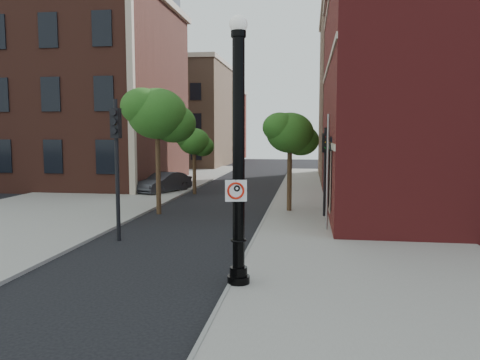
% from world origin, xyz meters
% --- Properties ---
extents(ground, '(120.00, 120.00, 0.00)m').
position_xyz_m(ground, '(0.00, 0.00, 0.00)').
color(ground, black).
rests_on(ground, ground).
extents(sidewalk_right, '(8.00, 60.00, 0.12)m').
position_xyz_m(sidewalk_right, '(6.00, 10.00, 0.06)').
color(sidewalk_right, gray).
rests_on(sidewalk_right, ground).
extents(sidewalk_left, '(10.00, 50.00, 0.12)m').
position_xyz_m(sidewalk_left, '(-9.00, 18.00, 0.06)').
color(sidewalk_left, gray).
rests_on(sidewalk_left, ground).
extents(curb_edge, '(0.10, 60.00, 0.14)m').
position_xyz_m(curb_edge, '(2.05, 10.00, 0.07)').
color(curb_edge, gray).
rests_on(curb_edge, ground).
extents(victorian_building, '(18.60, 14.60, 17.95)m').
position_xyz_m(victorian_building, '(-16.00, 23.97, 8.74)').
color(victorian_building, '#582B20').
rests_on(victorian_building, ground).
extents(bg_building_tan_a, '(12.00, 12.00, 12.00)m').
position_xyz_m(bg_building_tan_a, '(-12.00, 44.00, 6.00)').
color(bg_building_tan_a, '#815F46').
rests_on(bg_building_tan_a, ground).
extents(bg_building_red, '(12.00, 12.00, 10.00)m').
position_xyz_m(bg_building_red, '(-12.00, 58.00, 5.00)').
color(bg_building_red, maroon).
rests_on(bg_building_red, ground).
extents(bg_building_tan_b, '(22.00, 14.00, 14.00)m').
position_xyz_m(bg_building_tan_b, '(16.00, 30.00, 7.00)').
color(bg_building_tan_b, '#815F46').
rests_on(bg_building_tan_b, ground).
extents(lamppost, '(0.59, 0.59, 6.96)m').
position_xyz_m(lamppost, '(2.26, 0.51, 3.22)').
color(lamppost, black).
rests_on(lamppost, ground).
extents(no_parking_sign, '(0.55, 0.15, 0.56)m').
position_xyz_m(no_parking_sign, '(2.23, 0.34, 2.59)').
color(no_parking_sign, white).
rests_on(no_parking_sign, ground).
extents(parked_car, '(3.04, 4.50, 1.40)m').
position_xyz_m(parked_car, '(-5.54, 18.81, 0.70)').
color(parked_car, '#313136').
rests_on(parked_car, ground).
extents(traffic_signal_left, '(0.34, 0.43, 5.27)m').
position_xyz_m(traffic_signal_left, '(-2.99, 5.12, 3.55)').
color(traffic_signal_left, black).
rests_on(traffic_signal_left, ground).
extents(traffic_signal_right, '(0.31, 0.37, 4.29)m').
position_xyz_m(traffic_signal_right, '(4.80, 10.89, 2.89)').
color(traffic_signal_right, black).
rests_on(traffic_signal_right, ground).
extents(utility_pole, '(0.10, 0.10, 4.79)m').
position_xyz_m(utility_pole, '(4.80, 7.82, 2.40)').
color(utility_pole, '#999999').
rests_on(utility_pole, ground).
extents(street_tree_a, '(3.45, 3.11, 6.21)m').
position_xyz_m(street_tree_a, '(-3.29, 10.98, 4.90)').
color(street_tree_a, '#362715').
rests_on(street_tree_a, ground).
extents(street_tree_b, '(2.41, 2.18, 4.35)m').
position_xyz_m(street_tree_b, '(-3.38, 18.65, 3.42)').
color(street_tree_b, '#362715').
rests_on(street_tree_b, ground).
extents(street_tree_c, '(2.80, 2.53, 5.05)m').
position_xyz_m(street_tree_c, '(3.13, 12.27, 3.98)').
color(street_tree_c, '#362715').
rests_on(street_tree_c, ground).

